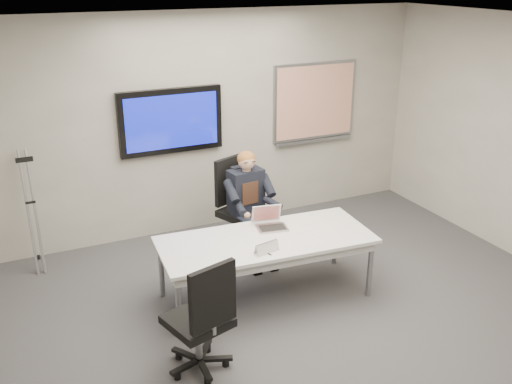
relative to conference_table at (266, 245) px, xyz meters
name	(u,v)px	position (x,y,z in m)	size (l,w,h in m)	color
floor	(327,346)	(0.13, -1.03, -0.60)	(6.00, 6.00, 0.02)	#3B3B3D
ceiling	(344,33)	(0.13, -1.03, 2.20)	(6.00, 6.00, 0.02)	silver
wall_back	(208,124)	(0.13, 1.97, 0.80)	(6.00, 0.02, 2.80)	gray
conference_table	(266,245)	(0.00, 0.00, 0.00)	(2.25, 1.08, 0.68)	silver
tv_display	(171,121)	(-0.37, 1.91, 0.90)	(1.30, 0.09, 0.80)	black
whiteboard	(315,103)	(1.68, 1.94, 0.93)	(1.25, 0.08, 1.10)	gray
office_chair_far	(242,223)	(0.20, 1.07, -0.24)	(0.72, 0.72, 1.16)	black
office_chair_near	(202,337)	(-1.02, -0.86, -0.26)	(0.64, 0.64, 1.09)	black
seated_person	(252,218)	(0.22, 0.82, -0.07)	(0.43, 0.73, 1.30)	#1B212E
crutch	(31,210)	(-2.11, 1.69, 0.12)	(0.20, 0.48, 1.43)	#9C9EA3
laptop	(270,222)	(0.16, 0.24, 0.13)	(0.35, 0.35, 0.23)	#ABAAAD
name_tent	(267,247)	(-0.12, -0.27, 0.13)	(0.26, 0.07, 0.10)	silver
pen	(266,253)	(-0.14, -0.30, 0.08)	(0.01, 0.01, 0.14)	black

